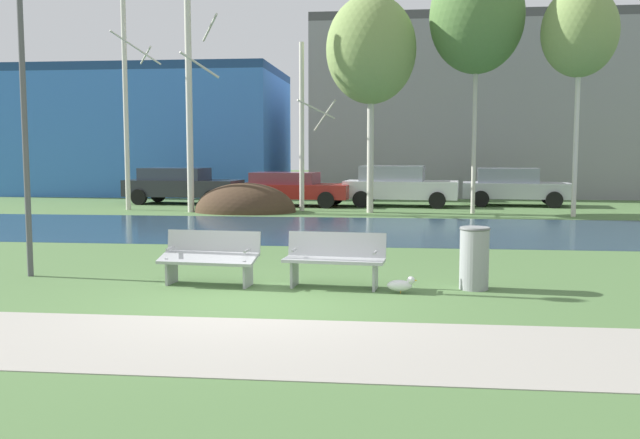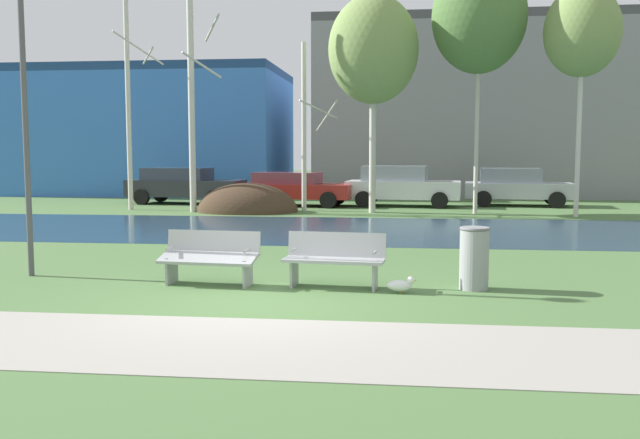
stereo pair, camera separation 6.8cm
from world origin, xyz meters
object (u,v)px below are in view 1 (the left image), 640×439
Objects in this scene: bench_left at (210,256)px; seagull at (401,285)px; streetlamp at (22,70)px; parked_van_nearest_dark at (181,185)px; trash_bin at (474,257)px; parked_wagon_fourth_silver at (513,186)px; parked_sedan_second_red at (292,188)px; parked_hatch_third_white at (399,185)px; bench_right at (335,258)px.

seagull is (3.10, -0.35, -0.34)m from bench_left.
parked_van_nearest_dark is (-2.50, 16.55, -2.76)m from streetlamp.
trash_bin is at bearing 21.57° from seagull.
seagull is 18.41m from parked_wagon_fourth_silver.
parked_wagon_fourth_silver is at bearing 66.35° from bench_left.
trash_bin is (4.24, 0.10, 0.04)m from bench_left.
streetlamp is at bearing -97.78° from parked_sedan_second_red.
seagull is (-1.14, -0.45, -0.38)m from trash_bin.
parked_van_nearest_dark reaches higher than bench_left.
parked_hatch_third_white is at bearing -1.69° from parked_van_nearest_dark.
parked_wagon_fourth_silver is at bearing 78.89° from trash_bin.
parked_hatch_third_white is at bearing -170.58° from parked_wagon_fourth_silver.
parked_sedan_second_red is (-3.18, 16.45, 0.25)m from bench_right.
parked_wagon_fourth_silver reaches higher than parked_sedan_second_red.
seagull is at bearing -75.85° from parked_sedan_second_red.
parked_van_nearest_dark is (-8.93, 17.33, 0.66)m from seagull.
bench_left is at bearing -7.37° from streetlamp.
bench_right is at bearing -79.05° from parked_sedan_second_red.
bench_right is 0.35× the size of parked_sedan_second_red.
parked_van_nearest_dark is 1.13× the size of parked_wagon_fourth_silver.
bench_left is 0.34× the size of parked_van_nearest_dark.
streetlamp is at bearing 173.03° from seagull.
parked_wagon_fourth_silver reaches higher than trash_bin.
streetlamp reaches higher than trash_bin.
trash_bin is 8.16m from streetlamp.
streetlamp is 16.96m from parked_van_nearest_dark.
bench_right is at bearing -93.61° from parked_hatch_third_white.
parked_hatch_third_white is (1.05, 16.72, 0.36)m from bench_right.
seagull is 7.32m from streetlamp.
parked_van_nearest_dark is 4.72m from parked_sedan_second_red.
parked_wagon_fourth_silver is at bearing 72.20° from bench_right.
parked_hatch_third_white reaches higher than trash_bin.
streetlamp reaches higher than parked_van_nearest_dark.
parked_sedan_second_red is 1.02× the size of parked_hatch_third_white.
bench_right is at bearing 161.40° from seagull.
bench_left is at bearing -178.69° from trash_bin.
parked_van_nearest_dark is at bearing 178.31° from parked_hatch_third_white.
bench_left is 17.96m from parked_van_nearest_dark.
streetlamp is at bearing 177.48° from trash_bin.
parked_hatch_third_white is at bearing 90.00° from seagull.
parked_sedan_second_red is 4.25m from parked_hatch_third_white.
streetlamp reaches higher than parked_sedan_second_red.
parked_hatch_third_white is (3.09, 16.72, 0.36)m from bench_left.
parked_van_nearest_dark is 1.04× the size of parked_sedan_second_red.
bench_right is at bearing -65.12° from parked_van_nearest_dark.
streetlamp reaches higher than bench_right.
bench_left is 3.55× the size of seagull.
parked_wagon_fourth_silver reaches higher than parked_van_nearest_dark.
trash_bin is at bearing -59.18° from parked_van_nearest_dark.
parked_sedan_second_red is 1.09× the size of parked_wagon_fourth_silver.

